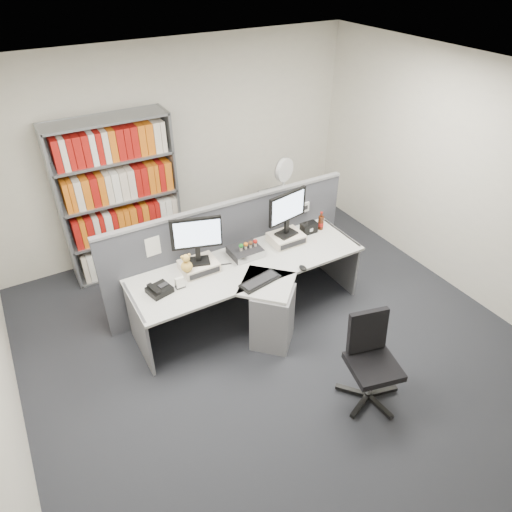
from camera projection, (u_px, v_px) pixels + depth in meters
ground at (287, 359)px, 4.87m from camera, size 5.50×5.50×0.00m
room_shell at (295, 209)px, 3.84m from camera, size 5.04×5.54×2.72m
partition at (231, 249)px, 5.39m from camera, size 3.00×0.08×1.27m
desk at (259, 294)px, 5.03m from camera, size 2.60×1.20×0.72m
monitor_riser_left at (199, 266)px, 4.92m from camera, size 0.38×0.31×0.10m
monitor_riser_right at (286, 238)px, 5.37m from camera, size 0.38×0.31×0.10m
monitor_left at (197, 237)px, 4.71m from camera, size 0.51×0.23×0.53m
monitor_right at (287, 210)px, 5.16m from camera, size 0.52×0.21×0.53m
desktop_pc at (245, 251)px, 5.15m from camera, size 0.34×0.30×0.09m
figurines at (248, 244)px, 5.09m from camera, size 0.23×0.05×0.09m
keyboard at (260, 281)px, 4.76m from camera, size 0.47×0.25×0.03m
mouse at (303, 268)px, 4.94m from camera, size 0.07×0.11×0.04m
desk_phone at (159, 290)px, 4.61m from camera, size 0.26×0.25×0.09m
desk_calendar at (180, 283)px, 4.67m from camera, size 0.10×0.07×0.12m
plush_toy at (186, 264)px, 4.71m from camera, size 0.12×0.12×0.21m
speaker at (309, 228)px, 5.52m from camera, size 0.19×0.11×0.13m
cola_bottle at (321, 223)px, 5.58m from camera, size 0.07×0.07×0.23m
shelving_unit at (119, 201)px, 5.68m from camera, size 1.41×0.40×2.00m
filing_cabinet at (282, 218)px, 6.58m from camera, size 0.45×0.61×0.70m
desk_fan at (284, 173)px, 6.18m from camera, size 0.32×0.20×0.55m
office_chair at (371, 357)px, 4.24m from camera, size 0.60×0.60×0.91m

